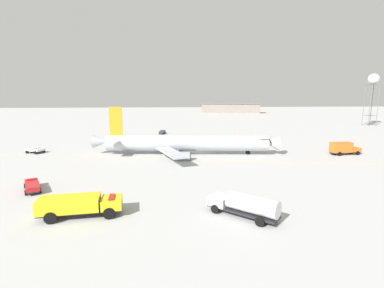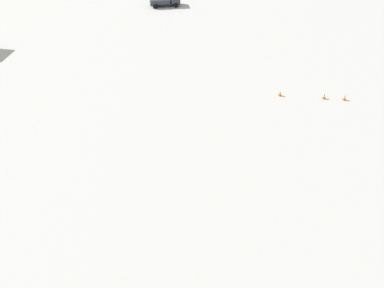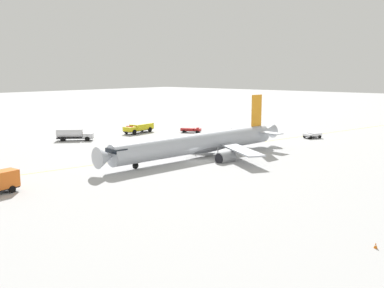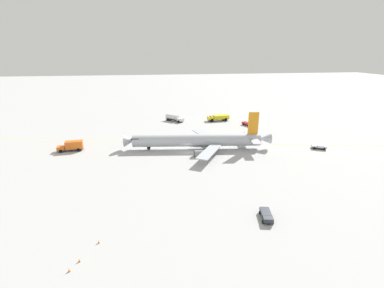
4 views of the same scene
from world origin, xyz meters
TOP-DOWN VIEW (x-y plane):
  - ground_plane at (0.00, 0.00)m, footprint 600.00×600.00m
  - airliner_main at (-1.82, 3.82)m, footprint 30.01×46.21m
  - pushback_tug_truck at (3.75, 41.94)m, footprint 4.05×4.86m
  - fire_tender_truck at (-36.96, 19.22)m, footprint 3.98×9.83m
  - ops_pickup_truck at (-26.61, 29.21)m, footprint 5.85×4.15m
  - fuel_tanker_truck at (-39.09, -0.59)m, footprint 7.69×8.02m
  - taxiway_centreline at (-7.76, 4.12)m, footprint 36.17×167.90m
  - safety_cone_near at (39.71, -19.87)m, footprint 0.36×0.36m

SIDE VIEW (x-z plane):
  - ground_plane at x=0.00m, z-range 0.00..0.00m
  - taxiway_centreline at x=-7.76m, z-range 0.00..0.01m
  - safety_cone_near at x=39.71m, z-range 0.00..0.55m
  - pushback_tug_truck at x=3.75m, z-range 0.15..1.45m
  - ops_pickup_truck at x=-26.61m, z-range 0.10..1.51m
  - fire_tender_truck at x=-36.96m, z-range 0.28..2.78m
  - fuel_tanker_truck at x=-39.09m, z-range 0.14..3.01m
  - airliner_main at x=-1.82m, z-range -3.39..8.77m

